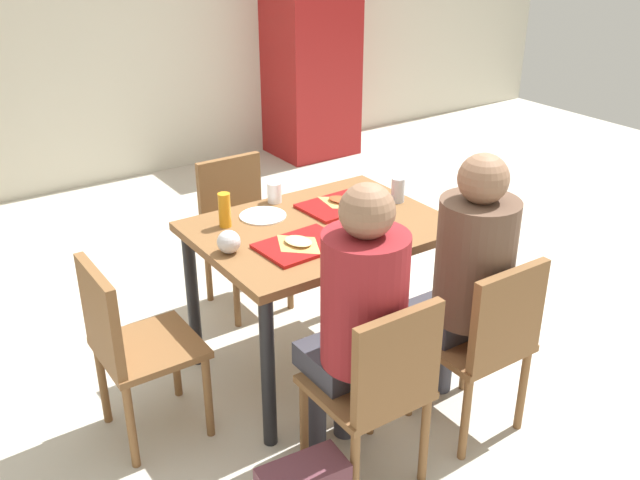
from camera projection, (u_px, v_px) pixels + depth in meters
ground_plane at (320, 365)px, 3.60m from camera, size 10.00×10.00×0.02m
back_wall at (82, 5)px, 5.39m from camera, size 10.00×0.10×2.80m
main_table at (320, 245)px, 3.31m from camera, size 1.12×0.84×0.76m
chair_near_left at (379, 384)px, 2.64m from camera, size 0.40×0.40×0.84m
chair_near_right at (486, 337)px, 2.93m from camera, size 0.40×0.40×0.84m
chair_far_side at (239, 222)px, 3.99m from camera, size 0.40×0.40×0.84m
chair_left_end at (128, 340)px, 2.91m from camera, size 0.40×0.40×0.84m
person_in_red at (358, 311)px, 2.64m from camera, size 0.32×0.42×1.25m
person_in_brown_jacket at (467, 271)px, 2.93m from camera, size 0.32×0.42×1.25m
tray_red_near at (301, 245)px, 3.06m from camera, size 0.37×0.28×0.02m
tray_red_far at (339, 205)px, 3.46m from camera, size 0.37×0.28×0.02m
paper_plate_center at (263, 216)px, 3.35m from camera, size 0.22×0.22×0.01m
paper_plate_near_edge at (380, 233)px, 3.18m from camera, size 0.22×0.22×0.01m
pizza_slice_a at (298, 242)px, 3.04m from camera, size 0.18×0.21×0.02m
pizza_slice_b at (342, 201)px, 3.47m from camera, size 0.19×0.23×0.02m
plastic_cup_a at (274, 192)px, 3.50m from camera, size 0.07×0.07×0.10m
plastic_cup_b at (373, 241)px, 3.00m from camera, size 0.07×0.07×0.10m
soda_can at (398, 190)px, 3.50m from camera, size 0.07×0.07×0.12m
condiment_bottle at (225, 210)px, 3.22m from camera, size 0.06×0.06×0.16m
foil_bundle at (229, 242)px, 2.99m from camera, size 0.10×0.10×0.10m
drink_fridge at (311, 48)px, 6.26m from camera, size 0.70×0.60×1.90m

